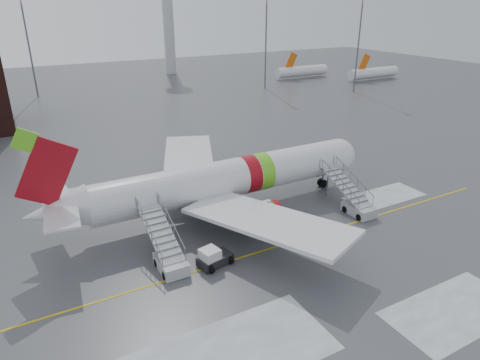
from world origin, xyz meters
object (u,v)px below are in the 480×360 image
airstair_fwd (354,202)px  pushback_tug (213,258)px  airliner (222,180)px  airstair_aft (168,254)px

airstair_fwd → pushback_tug: size_ratio=2.52×
airstair_fwd → pushback_tug: 16.83m
airstair_fwd → pushback_tug: airstair_fwd is taller
airliner → airstair_aft: size_ratio=4.55×
pushback_tug → airliner: bearing=58.9°
airstair_aft → airstair_fwd: bearing=0.0°
airstair_aft → pushback_tug: bearing=-29.1°
airliner → airstair_fwd: airliner is taller
airstair_fwd → airliner: bearing=150.8°
airstair_fwd → airstair_aft: size_ratio=1.00×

